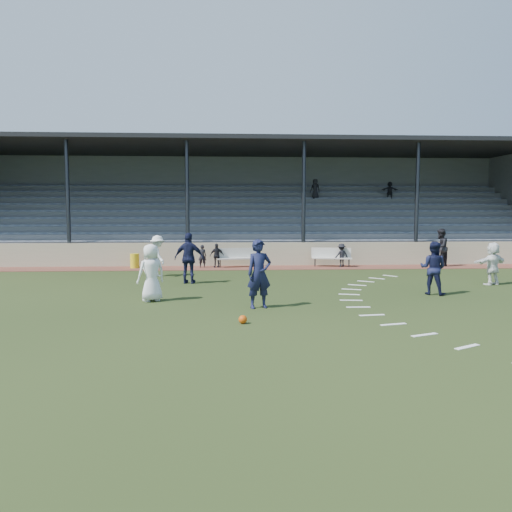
{
  "coord_description": "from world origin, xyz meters",
  "views": [
    {
      "loc": [
        -0.95,
        -14.16,
        2.77
      ],
      "look_at": [
        0.0,
        2.5,
        1.3
      ],
      "focal_mm": 35.0,
      "sensor_mm": 36.0,
      "label": 1
    }
  ],
  "objects_px": {
    "football": "(243,319)",
    "player_white_lead": "(151,273)",
    "bench_right": "(331,255)",
    "official": "(440,247)",
    "trash_bin": "(135,261)",
    "bench_left": "(237,256)",
    "player_navy_lead": "(259,274)"
  },
  "relations": [
    {
      "from": "football",
      "to": "player_white_lead",
      "type": "height_order",
      "value": "player_white_lead"
    },
    {
      "from": "football",
      "to": "bench_right",
      "type": "bearing_deg",
      "value": 68.94
    },
    {
      "from": "football",
      "to": "official",
      "type": "height_order",
      "value": "official"
    },
    {
      "from": "bench_right",
      "to": "trash_bin",
      "type": "bearing_deg",
      "value": -167.85
    },
    {
      "from": "bench_left",
      "to": "player_white_lead",
      "type": "xyz_separation_m",
      "value": [
        -2.83,
        -9.5,
        0.31
      ]
    },
    {
      "from": "player_white_lead",
      "to": "bench_right",
      "type": "bearing_deg",
      "value": -160.4
    },
    {
      "from": "football",
      "to": "official",
      "type": "xyz_separation_m",
      "value": [
        10.45,
        12.49,
        0.87
      ]
    },
    {
      "from": "bench_right",
      "to": "trash_bin",
      "type": "height_order",
      "value": "bench_right"
    },
    {
      "from": "player_navy_lead",
      "to": "bench_left",
      "type": "bearing_deg",
      "value": 77.66
    },
    {
      "from": "bench_left",
      "to": "official",
      "type": "height_order",
      "value": "official"
    },
    {
      "from": "player_white_lead",
      "to": "football",
      "type": "bearing_deg",
      "value": 98.31
    },
    {
      "from": "player_navy_lead",
      "to": "official",
      "type": "xyz_separation_m",
      "value": [
        9.91,
        10.48,
        -0.02
      ]
    },
    {
      "from": "trash_bin",
      "to": "official",
      "type": "height_order",
      "value": "official"
    },
    {
      "from": "bench_left",
      "to": "trash_bin",
      "type": "xyz_separation_m",
      "value": [
        -5.05,
        -0.2,
        -0.21
      ]
    },
    {
      "from": "player_white_lead",
      "to": "official",
      "type": "bearing_deg",
      "value": -176.49
    },
    {
      "from": "trash_bin",
      "to": "official",
      "type": "xyz_separation_m",
      "value": [
        15.41,
        -0.12,
        0.61
      ]
    },
    {
      "from": "bench_left",
      "to": "football",
      "type": "xyz_separation_m",
      "value": [
        -0.09,
        -12.81,
        -0.48
      ]
    },
    {
      "from": "bench_right",
      "to": "official",
      "type": "bearing_deg",
      "value": 9.07
    },
    {
      "from": "bench_right",
      "to": "player_white_lead",
      "type": "relative_size",
      "value": 1.14
    },
    {
      "from": "bench_right",
      "to": "football",
      "type": "bearing_deg",
      "value": -99.57
    },
    {
      "from": "trash_bin",
      "to": "player_white_lead",
      "type": "height_order",
      "value": "player_white_lead"
    },
    {
      "from": "player_white_lead",
      "to": "player_navy_lead",
      "type": "bearing_deg",
      "value": 127.03
    },
    {
      "from": "trash_bin",
      "to": "football",
      "type": "distance_m",
      "value": 13.55
    },
    {
      "from": "trash_bin",
      "to": "player_white_lead",
      "type": "relative_size",
      "value": 0.39
    },
    {
      "from": "player_navy_lead",
      "to": "official",
      "type": "distance_m",
      "value": 14.42
    },
    {
      "from": "trash_bin",
      "to": "bench_right",
      "type": "bearing_deg",
      "value": 0.67
    },
    {
      "from": "bench_right",
      "to": "official",
      "type": "distance_m",
      "value": 5.57
    },
    {
      "from": "player_white_lead",
      "to": "official",
      "type": "relative_size",
      "value": 0.93
    },
    {
      "from": "player_white_lead",
      "to": "trash_bin",
      "type": "bearing_deg",
      "value": -107.9
    },
    {
      "from": "bench_right",
      "to": "player_white_lead",
      "type": "xyz_separation_m",
      "value": [
        -7.64,
        -9.41,
        0.31
      ]
    },
    {
      "from": "player_white_lead",
      "to": "player_navy_lead",
      "type": "xyz_separation_m",
      "value": [
        3.28,
        -1.3,
        0.1
      ]
    },
    {
      "from": "bench_left",
      "to": "player_white_lead",
      "type": "relative_size",
      "value": 1.14
    }
  ]
}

